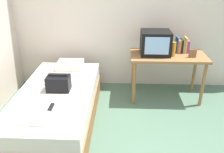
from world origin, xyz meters
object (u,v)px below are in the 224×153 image
Objects in this scene: book_row at (182,46)px; picture_frame at (193,53)px; magazine at (32,106)px; tv at (155,43)px; water_bottle at (174,49)px; remote_dark at (51,107)px; handbag at (59,83)px; pillow at (70,65)px; folded_towel at (35,118)px; remote_silver at (46,82)px; bed at (58,106)px; desk at (168,60)px.

book_row reaches higher than picture_frame.
tv is at bearing 37.26° from magazine.
water_bottle is 1.97m from remote_dark.
tv is 1.57m from handbag.
book_row is at bearing 26.46° from handbag.
remote_dark is (0.23, -0.03, 0.01)m from magazine.
book_row is (0.44, 0.12, -0.08)m from tv.
pillow is 1.45× the size of folded_towel.
pillow is at bearing 177.47° from water_bottle.
handbag is 2.08× the size of remote_silver.
handbag reaches higher than magazine.
pillow is 2.81× the size of remote_silver.
tv reaches higher than pillow.
remote_silver is (-0.19, 0.20, 0.26)m from bed.
tv reaches higher than book_row.
handbag is (-1.33, -0.76, -0.33)m from tv.
remote_dark and remote_silver have the same top height.
desk is 4.74× the size of book_row.
book_row reaches higher than folded_towel.
remote_silver is (-1.77, -0.56, -0.15)m from desk.
folded_towel reaches higher than remote_dark.
handbag reaches higher than pillow.
remote_dark is (0.06, -0.43, 0.26)m from bed.
handbag is at bearing -150.11° from tv.
pillow is at bearing 90.53° from handbag.
remote_silver reaches higher than bed.
desk is at bearing 33.35° from magazine.
remote_silver is (-0.23, -0.56, -0.04)m from pillow.
water_bottle is at bearing -17.90° from tv.
remote_dark reaches higher than bed.
book_row is (0.23, 0.14, 0.20)m from desk.
bed is 6.90× the size of magazine.
magazine reaches higher than bed.
folded_towel is (-1.63, -1.43, -0.13)m from desk.
bed is 13.89× the size of remote_silver.
remote_dark is 0.27m from folded_towel.
magazine is (-1.99, -1.29, -0.36)m from book_row.
remote_silver is at bearing -111.99° from pillow.
book_row is at bearing 4.20° from pillow.
water_bottle is 1.76m from handbag.
remote_dark is at bearing -137.50° from tv.
magazine is 0.23m from remote_dark.
folded_towel is at bearing -93.33° from pillow.
desk reaches higher than remote_silver.
tv is at bearing -165.25° from book_row.
water_bottle is 1.76× the size of picture_frame.
folded_towel is at bearing -146.02° from picture_frame.
bed is at bearing -92.96° from pillow.
magazine is 0.31m from folded_towel.
picture_frame is 0.44× the size of folded_towel.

